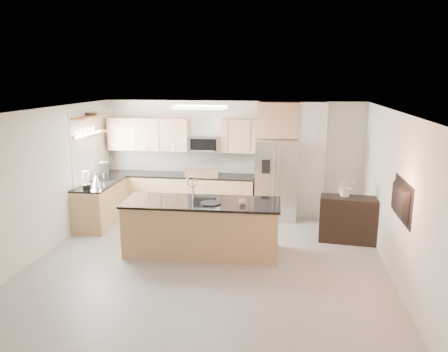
% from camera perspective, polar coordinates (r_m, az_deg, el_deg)
% --- Properties ---
extents(floor, '(6.50, 6.50, 0.00)m').
position_cam_1_polar(floor, '(7.52, -2.30, -11.80)').
color(floor, '#A9A7A1').
rests_on(floor, ground).
extents(ceiling, '(6.00, 6.50, 0.02)m').
position_cam_1_polar(ceiling, '(6.86, -2.50, 8.37)').
color(ceiling, silver).
rests_on(ceiling, wall_back).
extents(wall_back, '(6.00, 0.02, 2.60)m').
position_cam_1_polar(wall_back, '(10.21, 1.02, 2.49)').
color(wall_back, beige).
rests_on(wall_back, floor).
extents(wall_front, '(6.00, 0.02, 2.60)m').
position_cam_1_polar(wall_front, '(4.12, -11.13, -13.77)').
color(wall_front, beige).
rests_on(wall_front, floor).
extents(wall_left, '(0.02, 6.50, 2.60)m').
position_cam_1_polar(wall_left, '(8.18, -23.53, -1.20)').
color(wall_left, beige).
rests_on(wall_left, floor).
extents(wall_right, '(0.02, 6.50, 2.60)m').
position_cam_1_polar(wall_right, '(7.16, 21.93, -2.94)').
color(wall_right, beige).
rests_on(wall_right, floor).
extents(back_counter, '(3.55, 0.66, 1.44)m').
position_cam_1_polar(back_counter, '(10.31, -6.00, -2.19)').
color(back_counter, tan).
rests_on(back_counter, floor).
extents(left_counter, '(0.66, 1.50, 0.92)m').
position_cam_1_polar(left_counter, '(9.81, -15.83, -3.48)').
color(left_counter, tan).
rests_on(left_counter, floor).
extents(range, '(0.76, 0.64, 1.14)m').
position_cam_1_polar(range, '(10.17, -2.59, -2.35)').
color(range, black).
rests_on(range, floor).
extents(upper_cabinets, '(3.50, 0.33, 0.75)m').
position_cam_1_polar(upper_cabinets, '(10.22, -6.38, 5.40)').
color(upper_cabinets, tan).
rests_on(upper_cabinets, wall_back).
extents(microwave, '(0.76, 0.40, 0.40)m').
position_cam_1_polar(microwave, '(10.05, -2.53, 4.22)').
color(microwave, '#B8B9BB').
rests_on(microwave, upper_cabinets).
extents(refrigerator, '(0.92, 0.78, 1.78)m').
position_cam_1_polar(refrigerator, '(9.85, 6.85, -0.42)').
color(refrigerator, '#B8B9BB').
rests_on(refrigerator, floor).
extents(partition_column, '(0.60, 0.30, 2.60)m').
position_cam_1_polar(partition_column, '(9.99, 11.32, 2.01)').
color(partition_column, silver).
rests_on(partition_column, floor).
extents(window, '(0.04, 1.15, 1.65)m').
position_cam_1_polar(window, '(9.68, -17.89, 3.40)').
color(window, white).
rests_on(window, wall_left).
extents(shelf_lower, '(0.30, 1.20, 0.04)m').
position_cam_1_polar(shelf_lower, '(9.67, -17.07, 5.25)').
color(shelf_lower, olive).
rests_on(shelf_lower, wall_left).
extents(shelf_upper, '(0.30, 1.20, 0.04)m').
position_cam_1_polar(shelf_upper, '(9.64, -17.22, 7.43)').
color(shelf_upper, olive).
rests_on(shelf_upper, wall_left).
extents(ceiling_fixture, '(1.00, 0.50, 0.06)m').
position_cam_1_polar(ceiling_fixture, '(8.50, -3.11, 8.95)').
color(ceiling_fixture, white).
rests_on(ceiling_fixture, ceiling).
extents(island, '(2.82, 1.09, 1.39)m').
position_cam_1_polar(island, '(7.94, -2.89, -6.66)').
color(island, tan).
rests_on(island, floor).
extents(credenza, '(1.15, 0.57, 0.89)m').
position_cam_1_polar(credenza, '(8.80, 15.99, -5.47)').
color(credenza, black).
rests_on(credenza, floor).
extents(cup, '(0.14, 0.14, 0.09)m').
position_cam_1_polar(cup, '(7.61, 2.41, -3.39)').
color(cup, silver).
rests_on(cup, island).
extents(platter, '(0.44, 0.44, 0.02)m').
position_cam_1_polar(platter, '(7.65, -1.76, -3.57)').
color(platter, black).
rests_on(platter, island).
extents(blender, '(0.17, 0.17, 0.38)m').
position_cam_1_polar(blender, '(9.13, -17.57, -0.72)').
color(blender, black).
rests_on(blender, left_counter).
extents(kettle, '(0.22, 0.22, 0.28)m').
position_cam_1_polar(kettle, '(9.43, -16.35, -0.49)').
color(kettle, '#B8B9BB').
rests_on(kettle, left_counter).
extents(coffee_maker, '(0.27, 0.30, 0.38)m').
position_cam_1_polar(coffee_maker, '(9.99, -15.30, 0.64)').
color(coffee_maker, black).
rests_on(coffee_maker, left_counter).
extents(bowl, '(0.41, 0.41, 0.09)m').
position_cam_1_polar(bowl, '(9.77, -16.85, 7.89)').
color(bowl, '#B8B9BB').
rests_on(bowl, shelf_upper).
extents(flower_vase, '(0.63, 0.58, 0.59)m').
position_cam_1_polar(flower_vase, '(8.64, 15.68, -0.68)').
color(flower_vase, silver).
rests_on(flower_vase, credenza).
extents(television, '(0.14, 1.08, 0.62)m').
position_cam_1_polar(television, '(6.94, 21.62, -2.96)').
color(television, black).
rests_on(television, wall_right).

